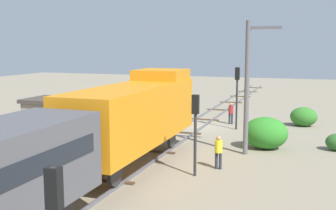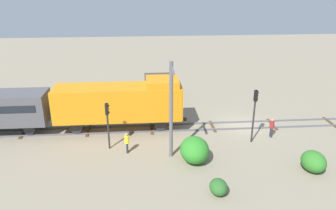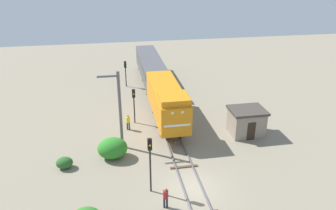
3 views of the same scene
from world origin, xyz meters
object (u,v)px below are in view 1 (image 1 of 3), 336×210
traffic_signal_near (237,87)px  relay_hut (54,119)px  traffic_signal_mid (195,120)px  worker_near_track (231,112)px  worker_by_signal (219,150)px  catenary_mast (248,84)px  locomotive (136,112)px

traffic_signal_near → relay_hut: bearing=34.5°
traffic_signal_near → relay_hut: (10.70, 7.35, -1.78)m
traffic_signal_mid → worker_near_track: 13.94m
worker_by_signal → traffic_signal_mid: bearing=118.0°
traffic_signal_mid → catenary_mast: (-1.67, -4.85, 1.29)m
catenary_mast → relay_hut: (12.57, 0.38, -2.61)m
locomotive → traffic_signal_mid: (-3.40, 0.84, -0.06)m
traffic_signal_mid → catenary_mast: 5.29m
worker_by_signal → catenary_mast: catenary_mast is taller
traffic_signal_mid → worker_by_signal: size_ratio=2.29×
catenary_mast → relay_hut: bearing=1.7°
traffic_signal_mid → worker_near_track: (1.00, -13.80, -1.72)m
locomotive → traffic_signal_mid: size_ratio=2.98×
worker_near_track → worker_by_signal: size_ratio=1.00×
traffic_signal_mid → catenary_mast: catenary_mast is taller
locomotive → traffic_signal_near: 11.45m
catenary_mast → traffic_signal_near: bearing=-75.0°
catenary_mast → traffic_signal_mid: bearing=71.1°
traffic_signal_mid → relay_hut: traffic_signal_mid is taller
traffic_signal_near → traffic_signal_mid: (-0.20, 11.83, -0.45)m
worker_near_track → worker_by_signal: (-1.80, 12.34, 0.00)m
worker_by_signal → catenary_mast: 4.61m
locomotive → relay_hut: size_ratio=3.31×
worker_near_track → locomotive: bearing=-159.8°
worker_near_track → worker_by_signal: 12.47m
worker_near_track → catenary_mast: (-2.67, 8.95, 3.01)m
traffic_signal_near → catenary_mast: 7.27m
relay_hut → traffic_signal_mid: bearing=157.7°
traffic_signal_mid → relay_hut: bearing=-22.3°
locomotive → traffic_signal_near: bearing=-106.2°
worker_by_signal → traffic_signal_near: bearing=-27.8°
traffic_signal_mid → locomotive: bearing=-14.0°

